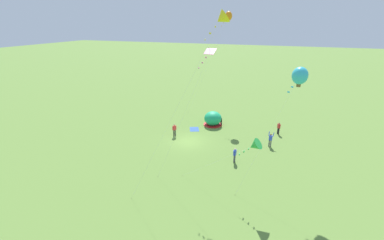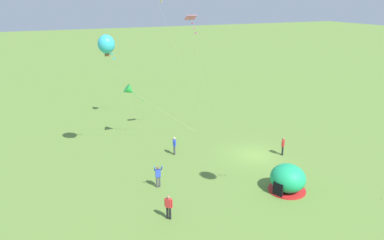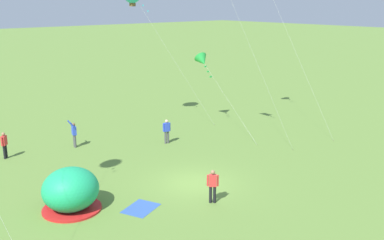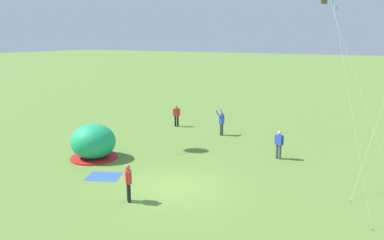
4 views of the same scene
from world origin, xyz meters
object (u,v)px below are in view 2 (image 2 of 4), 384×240
(kite_cyan, at_px, (106,44))
(kite_pink, at_px, (192,22))
(popup_tent, at_px, (288,179))
(kite_green, at_px, (130,91))
(person_near_tent, at_px, (174,145))
(person_watching_sky, at_px, (158,175))
(person_with_toddler, at_px, (169,206))
(person_center_field, at_px, (283,145))

(kite_cyan, bearing_deg, kite_pink, -82.41)
(popup_tent, bearing_deg, kite_green, 26.57)
(person_near_tent, height_order, person_watching_sky, person_watching_sky)
(popup_tent, bearing_deg, kite_cyan, 44.29)
(popup_tent, xyz_separation_m, person_with_toddler, (0.13, 9.47, -0.03))
(person_near_tent, bearing_deg, person_center_field, -114.61)
(person_center_field, height_order, kite_cyan, kite_cyan)
(kite_cyan, bearing_deg, kite_green, -32.82)
(person_watching_sky, distance_m, kite_cyan, 11.40)
(kite_green, relative_size, kite_cyan, 0.69)
(kite_pink, bearing_deg, popup_tent, -168.06)
(person_with_toddler, relative_size, kite_pink, 0.14)
(popup_tent, relative_size, person_center_field, 1.63)
(popup_tent, relative_size, person_watching_sky, 1.49)
(person_watching_sky, relative_size, person_with_toddler, 1.10)
(popup_tent, height_order, person_watching_sky, popup_tent)
(person_watching_sky, distance_m, kite_green, 11.66)
(popup_tent, xyz_separation_m, kite_cyan, (10.86, 10.60, 9.27))
(popup_tent, height_order, kite_green, kite_green)
(popup_tent, xyz_separation_m, kite_pink, (11.94, 2.52, 10.79))
(person_watching_sky, height_order, person_with_toddler, person_watching_sky)
(kite_green, xyz_separation_m, kite_cyan, (-4.51, 2.91, 5.16))
(person_with_toddler, bearing_deg, popup_tent, -90.81)
(person_with_toddler, bearing_deg, kite_cyan, 6.01)
(person_near_tent, height_order, kite_green, kite_green)
(person_near_tent, bearing_deg, kite_green, 23.89)
(person_with_toddler, relative_size, kite_green, 0.23)
(person_near_tent, relative_size, person_watching_sky, 0.91)
(person_with_toddler, xyz_separation_m, kite_green, (15.24, -1.78, 4.14))
(popup_tent, distance_m, person_watching_sky, 9.76)
(person_near_tent, distance_m, kite_pink, 11.35)
(person_near_tent, xyz_separation_m, kite_pink, (2.13, -2.70, 10.82))
(person_watching_sky, height_order, person_center_field, person_watching_sky)
(popup_tent, relative_size, kite_cyan, 0.25)
(popup_tent, height_order, kite_cyan, kite_cyan)
(person_near_tent, bearing_deg, person_with_toddler, 156.31)
(person_center_field, bearing_deg, person_watching_sky, 95.22)
(person_watching_sky, relative_size, kite_pink, 0.15)
(person_watching_sky, bearing_deg, kite_cyan, 16.92)
(person_watching_sky, height_order, kite_cyan, kite_cyan)
(person_watching_sky, xyz_separation_m, kite_cyan, (6.36, 1.93, 9.26))
(person_with_toddler, height_order, kite_green, kite_green)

